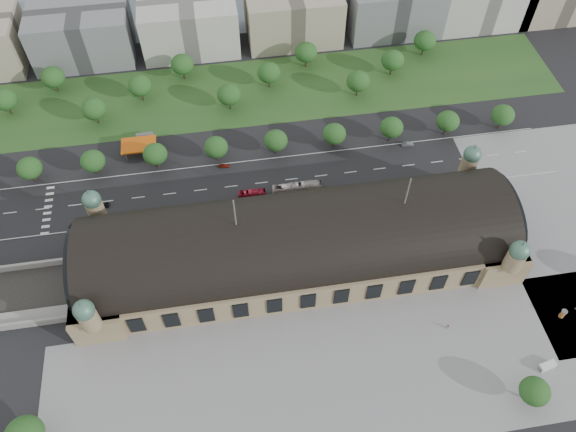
{
  "coord_description": "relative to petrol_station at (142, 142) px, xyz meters",
  "views": [
    {
      "loc": [
        -20.32,
        -106.85,
        167.59
      ],
      "look_at": [
        -1.91,
        9.47,
        14.0
      ],
      "focal_mm": 35.0,
      "sensor_mm": 36.0,
      "label": 1
    }
  ],
  "objects": [
    {
      "name": "traffic_car_2",
      "position": [
        -15.28,
        -29.39,
        -2.29
      ],
      "size": [
        4.96,
        2.73,
        1.31
      ],
      "primitive_type": "imported",
      "rotation": [
        0.0,
        0.0,
        -1.69
      ],
      "color": "black",
      "rests_on": "ground"
    },
    {
      "name": "tree_belt_3",
      "position": [
        -19.09,
        17.72,
        5.1
      ],
      "size": [
        10.4,
        10.4,
        12.48
      ],
      "color": "#2D2116",
      "rests_on": "ground"
    },
    {
      "name": "tree_row_3",
      "position": [
        5.91,
        -12.28,
        4.48
      ],
      "size": [
        9.6,
        9.6,
        11.52
      ],
      "color": "#2D2116",
      "rests_on": "ground"
    },
    {
      "name": "parked_car_6",
      "position": [
        12.0,
        -40.28,
        -2.3
      ],
      "size": [
        4.81,
        3.49,
        1.29
      ],
      "primitive_type": "imported",
      "rotation": [
        0.0,
        0.0,
        -1.14
      ],
      "color": "black",
      "rests_on": "ground"
    },
    {
      "name": "office_5",
      "position": [
        123.91,
        67.72,
        9.05
      ],
      "size": [
        45.0,
        32.0,
        24.0
      ],
      "primitive_type": "cube",
      "color": "slate",
      "rests_on": "ground"
    },
    {
      "name": "tree_row_6",
      "position": [
        77.91,
        -12.28,
        4.48
      ],
      "size": [
        9.6,
        9.6,
        11.52
      ],
      "color": "#2D2116",
      "rests_on": "ground"
    },
    {
      "name": "parked_car_4",
      "position": [
        17.17,
        -43.04,
        -2.18
      ],
      "size": [
        4.89,
        3.73,
        1.55
      ],
      "primitive_type": "imported",
      "rotation": [
        0.0,
        0.0,
        -1.06
      ],
      "color": "white",
      "rests_on": "ground"
    },
    {
      "name": "tree_row_4",
      "position": [
        29.91,
        -12.28,
        4.48
      ],
      "size": [
        9.6,
        9.6,
        11.52
      ],
      "color": "#2D2116",
      "rests_on": "ground"
    },
    {
      "name": "office_4",
      "position": [
        73.91,
        67.72,
        9.05
      ],
      "size": [
        45.0,
        32.0,
        24.0
      ],
      "primitive_type": "cube",
      "color": "tan",
      "rests_on": "ground"
    },
    {
      "name": "tree_row_5",
      "position": [
        53.91,
        -12.28,
        4.48
      ],
      "size": [
        9.6,
        9.6,
        11.52
      ],
      "color": "#2D2116",
      "rests_on": "ground"
    },
    {
      "name": "bus_west",
      "position": [
        41.55,
        -33.45,
        -1.46
      ],
      "size": [
        10.78,
        2.86,
        2.98
      ],
      "primitive_type": "imported",
      "rotation": [
        0.0,
        0.0,
        1.54
      ],
      "color": "red",
      "rests_on": "ground"
    },
    {
      "name": "plaza_east",
      "position": [
        156.91,
        -65.28,
        -2.95
      ],
      "size": [
        56.0,
        100.0,
        0.12
      ],
      "primitive_type": "cube",
      "color": "gray",
      "rests_on": "ground"
    },
    {
      "name": "tree_plaza_s",
      "position": [
        113.91,
        -125.28,
        3.86
      ],
      "size": [
        9.0,
        9.0,
        10.64
      ],
      "color": "#2D2116",
      "rests_on": "ground"
    },
    {
      "name": "office_3",
      "position": [
        23.91,
        67.72,
        9.05
      ],
      "size": [
        45.0,
        32.0,
        24.0
      ],
      "primitive_type": "cube",
      "color": "beige",
      "rests_on": "ground"
    },
    {
      "name": "grass_belt",
      "position": [
        38.91,
        27.72,
        -2.95
      ],
      "size": [
        300.0,
        45.0,
        0.1
      ],
      "primitive_type": "cube",
      "color": "#255020",
      "rests_on": "ground"
    },
    {
      "name": "ground",
      "position": [
        53.91,
        -65.28,
        -2.95
      ],
      "size": [
        900.0,
        900.0,
        0.0
      ],
      "primitive_type": "plane",
      "color": "black",
      "rests_on": "ground"
    },
    {
      "name": "parked_car_2",
      "position": [
        11.49,
        -40.28,
        -2.31
      ],
      "size": [
        4.76,
        3.28,
        1.28
      ],
      "primitive_type": "imported",
      "rotation": [
        0.0,
        0.0,
        -1.2
      ],
      "color": "#182345",
      "rests_on": "ground"
    },
    {
      "name": "parked_car_0",
      "position": [
        -20.23,
        -40.65,
        -2.31
      ],
      "size": [
        3.95,
        3.38,
        1.28
      ],
      "primitive_type": "imported",
      "rotation": [
        0.0,
        0.0,
        -0.95
      ],
      "color": "black",
      "rests_on": "ground"
    },
    {
      "name": "office_2",
      "position": [
        -26.09,
        67.72,
        9.05
      ],
      "size": [
        45.0,
        32.0,
        24.0
      ],
      "primitive_type": "cube",
      "color": "slate",
      "rests_on": "ground"
    },
    {
      "name": "road_slab",
      "position": [
        33.91,
        -27.28,
        -2.95
      ],
      "size": [
        260.0,
        26.0,
        0.1
      ],
      "primitive_type": "cube",
      "color": "black",
      "rests_on": "ground"
    },
    {
      "name": "tree_belt_2",
      "position": [
        -38.09,
        41.72,
        5.1
      ],
      "size": [
        10.4,
        10.4,
        12.48
      ],
      "color": "#2D2116",
      "rests_on": "ground"
    },
    {
      "name": "bus_mid",
      "position": [
        55.69,
        -33.28,
        -1.2
      ],
      "size": [
        12.64,
        3.45,
        3.49
      ],
      "primitive_type": "imported",
      "rotation": [
        0.0,
        0.0,
        1.53
      ],
      "color": "silver",
      "rests_on": "ground"
    },
    {
      "name": "tree_belt_5",
      "position": [
        18.91,
        41.72,
        5.1
      ],
      "size": [
        10.4,
        10.4,
        12.48
      ],
      "color": "#2D2116",
      "rests_on": "ground"
    },
    {
      "name": "tree_belt_7",
      "position": [
        56.91,
        29.72,
        5.1
      ],
      "size": [
        10.4,
        10.4,
        12.48
      ],
      "color": "#2D2116",
      "rests_on": "ground"
    },
    {
      "name": "tree_belt_1",
      "position": [
        -57.09,
        29.72,
        5.1
      ],
      "size": [
        10.4,
        10.4,
        12.48
      ],
      "color": "#2D2116",
      "rests_on": "ground"
    },
    {
      "name": "parked_car_3",
      "position": [
        2.41,
        -44.28,
        -2.24
      ],
      "size": [
        4.32,
        3.94,
        1.43
      ],
      "primitive_type": "imported",
      "rotation": [
        0.0,
        0.0,
        -0.89
      ],
      "color": "#55585D",
      "rests_on": "ground"
    },
    {
      "name": "tree_row_2",
      "position": [
        -18.09,
        -12.28,
        4.48
      ],
      "size": [
        9.6,
        9.6,
        11.52
      ],
      "color": "#2D2116",
      "rests_on": "ground"
    },
    {
      "name": "tree_row_8",
      "position": [
        125.91,
        -12.28,
        4.48
      ],
      "size": [
        9.6,
        9.6,
        11.52
      ],
      "color": "#2D2116",
      "rests_on": "ground"
    },
    {
      "name": "van_south",
      "position": [
        123.63,
        -116.69,
        -1.85
      ],
      "size": [
        5.62,
        3.14,
        2.3
      ],
      "rotation": [
        0.0,
        0.0,
        0.2
      ],
      "color": "white",
      "rests_on": "ground"
    },
    {
      "name": "tree_belt_4",
      "position": [
        -0.09,
        29.72,
        5.1
      ],
      "size": [
        10.4,
        10.4,
        12.48
      ],
      "color": "#2D2116",
      "rests_on": "ground"
    },
    {
      "name": "traffic_car_3",
      "position": [
        32.25,
        -16.39,
        -2.31
      ],
      "size": [
        4.56,
        2.25,
        1.28
      ],
      "primitive_type": "imported",
      "rotation": [
        0.0,
        0.0,
        1.46
      ],
      "color": "maroon",
      "rests_on": "ground"
    },
    {
      "name": "station",
      "position": [
        53.91,
        -65.28,
        7.33
      ],
      "size": [
        150.0,
        48.4,
        44.3
      ],
      "color": "#98845E",
      "rests_on": "ground"
    },
    {
      "name": "tree_belt_8",
      "position": [
        75.91,
        41.72,
        5.1
      ],
      "size": [
        10.4,
        10.4,
        12.48
      ],
      "color": "#2D2116",
      "rests_on": "ground"
    },
    {
      "name": "tree_belt_9",
      "position": [
        94.91,
        17.72,
        5.1
      ],
      "size": [
        10.4,
        10.4,
        12.48
      ],
      "color": "#2D2116",
      "rests_on": "ground"
    },
    {
      "name": "tree_belt_6",
      "position": [
        37.91,
        17.72,
        5.1
      ],
      "size": [
        10.4,
        10.4,
        12.48
      ],
      "color": "#2D2116",
      "rests_on": "ground"
    },
    {
      "name": "tree_belt_11",
      "position": [
        132.91,
        41.72,
        5.1
      ],
      "size": [
        10.4,
        10.4,
        12.48
      ],
      "color": "#2D2116",
      "rests_on": "ground"
    },
    {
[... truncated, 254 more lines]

